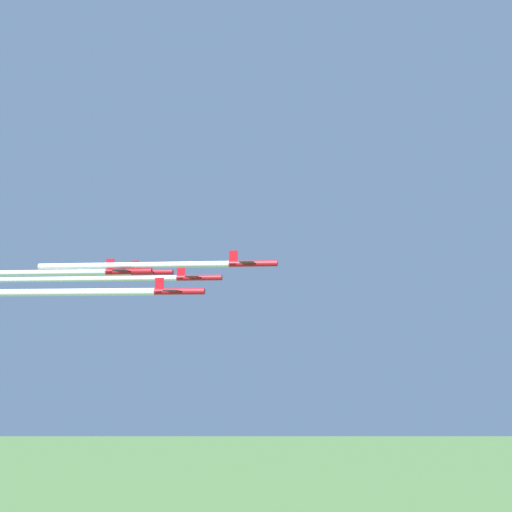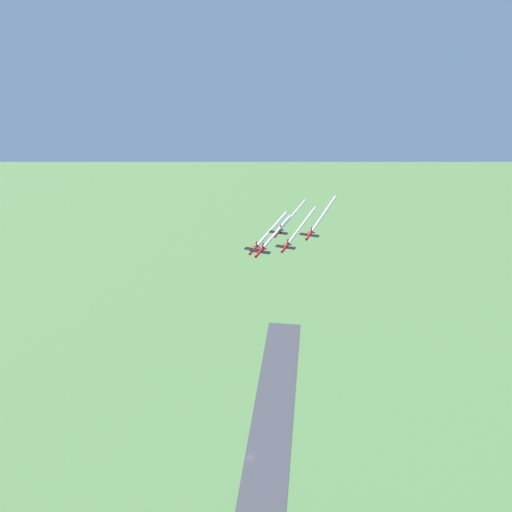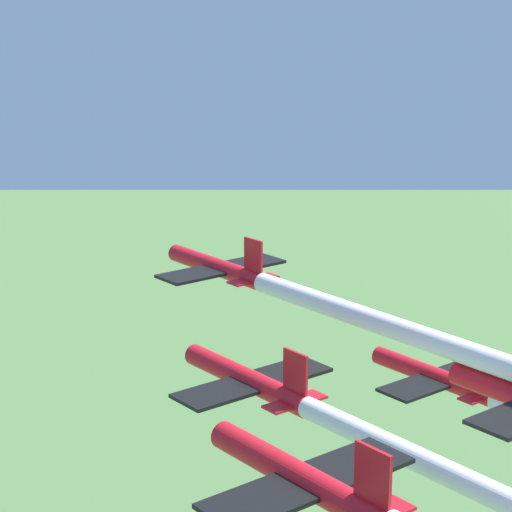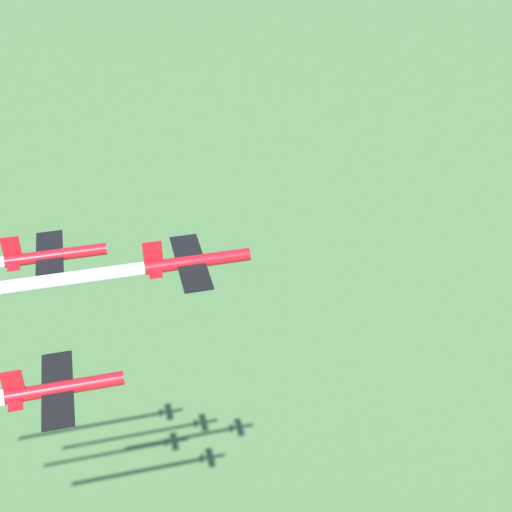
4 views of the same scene
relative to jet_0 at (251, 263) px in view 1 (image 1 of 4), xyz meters
The scene contains 10 objects.
jet_0 is the anchor object (origin of this frame).
jet_1 14.67m from the jet_0, 165.72° to the left, with size 9.48×9.20×3.19m.
jet_2 15.55m from the jet_0, 133.35° to the right, with size 9.48×9.20×3.19m.
jet_3 29.03m from the jet_0, 165.72° to the left, with size 9.48×9.20×3.19m.
jet_4 25.05m from the jet_0, 163.81° to the right, with size 9.48×9.20×3.19m.
smoke_trail_0 24.04m from the jet_0, 163.81° to the right, with size 38.13×12.14×1.21m.
smoke_trail_1 42.10m from the jet_0, behind, with size 47.41×14.72×1.09m.
smoke_trail_2 40.73m from the jet_0, 153.30° to the right, with size 44.17×14.03×1.37m.
smoke_trail_3 57.71m from the jet_0, behind, with size 51.08×15.90×1.22m.
smoke_trail_4 51.15m from the jet_0, 163.81° to the right, with size 42.09×13.16×1.08m.
Camera 1 is at (96.23, -89.27, 159.95)m, focal length 50.00 mm.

